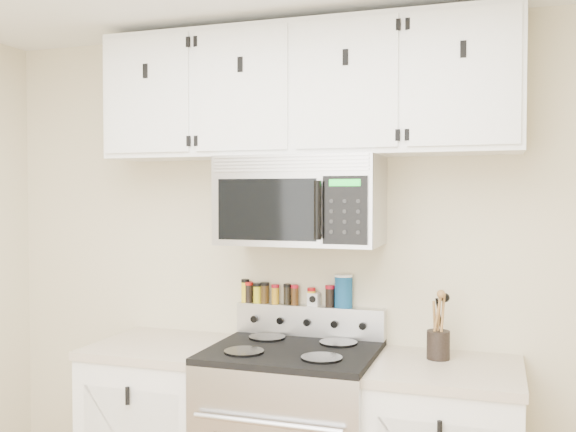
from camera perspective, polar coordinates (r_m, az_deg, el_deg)
The scene contains 17 objects.
back_wall at distance 3.26m, azimuth 2.14°, elevation -5.27°, with size 3.50×0.01×2.50m, color beige.
microwave at distance 3.05m, azimuth 1.17°, elevation 1.39°, with size 0.76×0.44×0.42m.
upper_cabinets at distance 3.12m, azimuth 1.30°, elevation 11.00°, with size 2.00×0.35×0.62m.
utensil_crock at distance 3.00m, azimuth 13.21°, elevation -10.89°, with size 0.10×0.10×0.30m.
kitchen_timer at distance 3.24m, azimuth 2.31°, elevation -7.42°, with size 0.06×0.05×0.07m, color silver.
salt_canister at distance 3.19m, azimuth 4.96°, elevation -6.65°, with size 0.09×0.09×0.16m.
spice_jar_0 at distance 3.36m, azimuth -3.82°, elevation -6.62°, with size 0.04×0.04×0.12m.
spice_jar_1 at distance 3.35m, azimuth -3.52°, elevation -6.75°, with size 0.05×0.05×0.11m.
spice_jar_2 at distance 3.33m, azimuth -2.72°, elevation -6.83°, with size 0.05×0.05×0.10m.
spice_jar_3 at distance 3.32m, azimuth -2.09°, elevation -6.82°, with size 0.05×0.05×0.11m.
spice_jar_4 at distance 3.30m, azimuth -1.14°, elevation -6.94°, with size 0.04×0.04×0.10m.
spice_jar_5 at distance 3.28m, azimuth -0.08°, elevation -6.95°, with size 0.04×0.04×0.10m.
spice_jar_6 at distance 3.27m, azimuth 0.60°, elevation -7.01°, with size 0.04×0.04×0.10m.
spice_jar_7 at distance 3.24m, azimuth 2.10°, elevation -7.17°, with size 0.04×0.04×0.09m.
spice_jar_8 at distance 3.22m, azimuth 3.76°, elevation -7.10°, with size 0.05×0.05×0.11m.
spice_jar_9 at distance 3.20m, azimuth 4.98°, elevation -7.24°, with size 0.04×0.04×0.10m.
spice_jar_10 at distance 3.20m, azimuth 5.04°, elevation -7.25°, with size 0.04×0.04×0.10m.
Camera 1 is at (0.90, -1.36, 1.66)m, focal length 40.00 mm.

